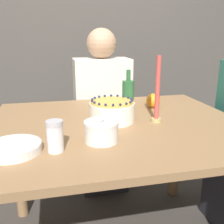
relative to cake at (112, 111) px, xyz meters
The scene contains 10 objects.
wall_behind 1.46m from the cake, 88.96° to the left, with size 8.00×0.05×2.60m.
dining_table 0.18m from the cake, 51.46° to the right, with size 1.21×1.01×0.76m.
cake is the anchor object (origin of this frame).
sugar_bowl 0.26m from the cake, 112.03° to the right, with size 0.14×0.14×0.11m.
sugar_shaker 0.40m from the cake, 133.05° to the right, with size 0.06×0.06×0.12m.
plate_stack 0.50m from the cake, 147.51° to the right, with size 0.20×0.20×0.03m.
candle 0.23m from the cake, 15.30° to the right, with size 0.05×0.05×0.32m.
bottle 0.28m from the cake, 57.51° to the left, with size 0.07×0.07×0.22m.
orange_fruit_0 0.35m from the cake, 33.73° to the left, with size 0.08×0.08×0.08m.
person_man_blue_shirt 0.73m from the cake, 83.49° to the left, with size 0.40×0.34×1.21m.
Camera 1 is at (-0.29, -1.16, 1.16)m, focal length 42.00 mm.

